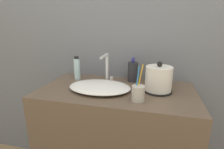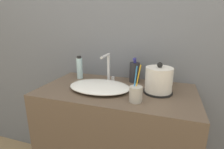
{
  "view_description": "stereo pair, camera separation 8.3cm",
  "coord_description": "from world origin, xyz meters",
  "px_view_note": "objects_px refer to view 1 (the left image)",
  "views": [
    {
      "loc": [
        0.24,
        -0.8,
        1.34
      ],
      "look_at": [
        -0.03,
        0.28,
        1.02
      ],
      "focal_mm": 28.0,
      "sensor_mm": 36.0,
      "label": 1
    },
    {
      "loc": [
        0.32,
        -0.78,
        1.34
      ],
      "look_at": [
        -0.03,
        0.28,
        1.02
      ],
      "focal_mm": 28.0,
      "sensor_mm": 36.0,
      "label": 2
    }
  ],
  "objects_px": {
    "faucet": "(107,66)",
    "mouthwash_bottle": "(77,68)",
    "electric_kettle": "(158,80)",
    "lotion_bottle": "(133,72)",
    "shampoo_bottle": "(163,77)",
    "toothbrush_cup": "(138,93)"
  },
  "relations": [
    {
      "from": "faucet",
      "to": "mouthwash_bottle",
      "type": "bearing_deg",
      "value": 174.85
    },
    {
      "from": "electric_kettle",
      "to": "lotion_bottle",
      "type": "xyz_separation_m",
      "value": [
        -0.19,
        0.17,
        -0.0
      ]
    },
    {
      "from": "shampoo_bottle",
      "to": "faucet",
      "type": "bearing_deg",
      "value": -170.31
    },
    {
      "from": "mouthwash_bottle",
      "to": "lotion_bottle",
      "type": "bearing_deg",
      "value": 6.54
    },
    {
      "from": "faucet",
      "to": "mouthwash_bottle",
      "type": "xyz_separation_m",
      "value": [
        -0.25,
        0.02,
        -0.04
      ]
    },
    {
      "from": "toothbrush_cup",
      "to": "lotion_bottle",
      "type": "height_order",
      "value": "toothbrush_cup"
    },
    {
      "from": "lotion_bottle",
      "to": "mouthwash_bottle",
      "type": "relative_size",
      "value": 1.01
    },
    {
      "from": "faucet",
      "to": "mouthwash_bottle",
      "type": "relative_size",
      "value": 1.19
    },
    {
      "from": "shampoo_bottle",
      "to": "lotion_bottle",
      "type": "bearing_deg",
      "value": 179.05
    },
    {
      "from": "faucet",
      "to": "electric_kettle",
      "type": "bearing_deg",
      "value": -14.88
    },
    {
      "from": "mouthwash_bottle",
      "to": "faucet",
      "type": "bearing_deg",
      "value": -5.15
    },
    {
      "from": "faucet",
      "to": "shampoo_bottle",
      "type": "bearing_deg",
      "value": 9.69
    },
    {
      "from": "toothbrush_cup",
      "to": "lotion_bottle",
      "type": "xyz_separation_m",
      "value": [
        -0.08,
        0.35,
        0.03
      ]
    },
    {
      "from": "electric_kettle",
      "to": "mouthwash_bottle",
      "type": "distance_m",
      "value": 0.63
    },
    {
      "from": "faucet",
      "to": "toothbrush_cup",
      "type": "bearing_deg",
      "value": -46.34
    },
    {
      "from": "toothbrush_cup",
      "to": "shampoo_bottle",
      "type": "xyz_separation_m",
      "value": [
        0.14,
        0.34,
        0.0
      ]
    },
    {
      "from": "shampoo_bottle",
      "to": "mouthwash_bottle",
      "type": "relative_size",
      "value": 0.74
    },
    {
      "from": "toothbrush_cup",
      "to": "lotion_bottle",
      "type": "bearing_deg",
      "value": 102.68
    },
    {
      "from": "toothbrush_cup",
      "to": "mouthwash_bottle",
      "type": "height_order",
      "value": "toothbrush_cup"
    },
    {
      "from": "toothbrush_cup",
      "to": "shampoo_bottle",
      "type": "height_order",
      "value": "toothbrush_cup"
    },
    {
      "from": "electric_kettle",
      "to": "toothbrush_cup",
      "type": "height_order",
      "value": "toothbrush_cup"
    },
    {
      "from": "electric_kettle",
      "to": "lotion_bottle",
      "type": "bearing_deg",
      "value": 137.71
    }
  ]
}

